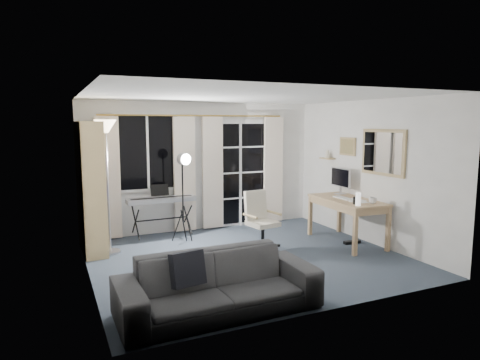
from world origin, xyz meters
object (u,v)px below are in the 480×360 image
object	(u,v)px
office_chair	(259,215)
studio_light	(184,169)
monitor	(341,178)
sofa	(218,274)
torchiere_lamp	(106,147)
bookshelf	(89,191)
keyboard_piano	(161,200)
mug	(373,200)
desk	(347,204)

from	to	relation	value
office_chair	studio_light	bearing A→B (deg)	126.11
monitor	sofa	world-z (taller)	monitor
torchiere_lamp	monitor	xyz separation A→B (m)	(3.93, -0.59, -0.63)
bookshelf	keyboard_piano	xyz separation A→B (m)	(1.24, 0.44, -0.31)
bookshelf	sofa	size ratio (longest dim) A/B	0.95
sofa	bookshelf	bearing A→B (deg)	109.71
keyboard_piano	torchiere_lamp	bearing A→B (deg)	-149.91
keyboard_piano	office_chair	xyz separation A→B (m)	(1.23, -1.37, -0.10)
keyboard_piano	studio_light	world-z (taller)	studio_light
office_chair	bookshelf	bearing A→B (deg)	149.68
keyboard_piano	bookshelf	bearing A→B (deg)	-161.76
torchiere_lamp	monitor	distance (m)	4.02
studio_light	bookshelf	bearing A→B (deg)	160.08
mug	sofa	size ratio (longest dim) A/B	0.06
studio_light	mug	world-z (taller)	studio_light
mug	bookshelf	bearing A→B (deg)	157.65
keyboard_piano	monitor	world-z (taller)	monitor
bookshelf	keyboard_piano	bearing A→B (deg)	17.48
bookshelf	monitor	size ratio (longest dim) A/B	3.76
sofa	torchiere_lamp	bearing A→B (deg)	105.55
studio_light	mug	bearing A→B (deg)	-52.48
monitor	bookshelf	bearing A→B (deg)	172.82
keyboard_piano	mug	size ratio (longest dim) A/B	9.82
torchiere_lamp	mug	world-z (taller)	torchiere_lamp
bookshelf	torchiere_lamp	size ratio (longest dim) A/B	0.99
desk	sofa	world-z (taller)	sofa
office_chair	desk	xyz separation A→B (m)	(1.54, -0.25, 0.10)
keyboard_piano	sofa	distance (m)	3.26
monitor	sofa	xyz separation A→B (m)	(-3.16, -2.07, -0.62)
torchiere_lamp	keyboard_piano	distance (m)	1.51
keyboard_piano	sofa	bearing A→B (deg)	-94.65
torchiere_lamp	studio_light	xyz separation A→B (m)	(1.25, 0.14, -0.42)
bookshelf	sofa	world-z (taller)	bookshelf
desk	office_chair	bearing A→B (deg)	173.44
keyboard_piano	monitor	size ratio (longest dim) A/B	2.23
sofa	keyboard_piano	bearing A→B (deg)	85.89
mug	desk	bearing A→B (deg)	101.31
studio_light	office_chair	world-z (taller)	studio_light
studio_light	sofa	world-z (taller)	studio_light
desk	monitor	distance (m)	0.62
office_chair	sofa	bearing A→B (deg)	-136.85
mug	torchiere_lamp	bearing A→B (deg)	158.15
torchiere_lamp	keyboard_piano	size ratio (longest dim) A/B	1.71
desk	monitor	size ratio (longest dim) A/B	2.65
bookshelf	desk	distance (m)	4.19
bookshelf	studio_light	distance (m)	1.55
studio_light	mug	xyz separation A→B (m)	(2.58, -1.68, -0.43)
bookshelf	studio_light	world-z (taller)	bookshelf
studio_light	monitor	size ratio (longest dim) A/B	2.86
bookshelf	studio_light	size ratio (longest dim) A/B	1.32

